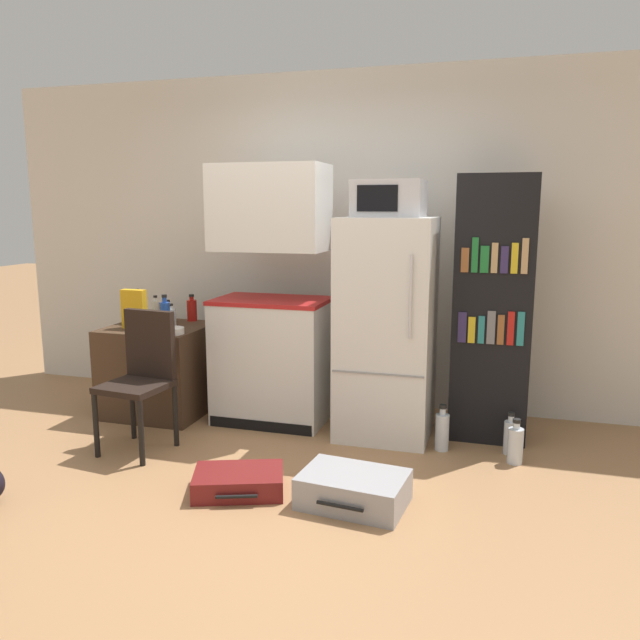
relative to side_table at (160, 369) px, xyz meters
name	(u,v)px	position (x,y,z in m)	size (l,w,h in m)	color
ground_plane	(250,502)	(1.29, -1.25, -0.35)	(24.00, 24.00, 0.00)	#A3754C
wall_back	(365,242)	(1.49, 0.75, 0.99)	(6.40, 0.10, 2.68)	silver
side_table	(160,369)	(0.00, 0.00, 0.00)	(0.75, 0.70, 0.70)	#422D1E
kitchen_hutch	(271,307)	(0.93, 0.08, 0.53)	(0.85, 0.55, 1.93)	silver
refrigerator	(387,328)	(1.81, 0.03, 0.43)	(0.65, 0.66, 1.55)	silver
microwave	(389,199)	(1.81, 0.03, 1.33)	(0.47, 0.42, 0.25)	#B7B7BC
bookshelf	(492,310)	(2.53, 0.17, 0.57)	(0.52, 0.36, 1.84)	black
bottle_milk_white	(156,310)	(-0.16, 0.24, 0.44)	(0.06, 0.06, 0.21)	white
bottle_clear_short	(171,317)	(0.10, 0.03, 0.42)	(0.08, 0.08, 0.18)	silver
bottle_ketchup_red	(192,310)	(0.15, 0.29, 0.44)	(0.08, 0.08, 0.22)	#AD1914
bottle_amber_beer	(168,312)	(-0.06, 0.27, 0.42)	(0.07, 0.07, 0.17)	brown
bottle_blue_soda	(165,315)	(0.15, -0.14, 0.47)	(0.08, 0.08, 0.28)	#1E47A3
bottle_green_tall	(138,309)	(-0.21, 0.06, 0.47)	(0.07, 0.07, 0.28)	#1E6028
bowl	(173,331)	(0.27, -0.24, 0.37)	(0.17, 0.17, 0.05)	silver
cereal_box	(134,309)	(-0.13, -0.12, 0.50)	(0.19, 0.07, 0.30)	gold
chair	(143,369)	(0.29, -0.69, 0.20)	(0.44, 0.45, 0.94)	black
suitcase_large_flat	(353,489)	(1.85, -1.12, -0.26)	(0.61, 0.46, 0.18)	#99999E
suitcase_small_flat	(239,482)	(1.18, -1.15, -0.29)	(0.60, 0.49, 0.13)	maroon
water_bottle_front	(442,431)	(2.24, -0.18, -0.22)	(0.09, 0.09, 0.32)	silver
water_bottle_middle	(515,445)	(2.71, -0.27, -0.23)	(0.10, 0.10, 0.30)	silver
water_bottle_back	(510,436)	(2.68, -0.12, -0.23)	(0.09, 0.09, 0.29)	silver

